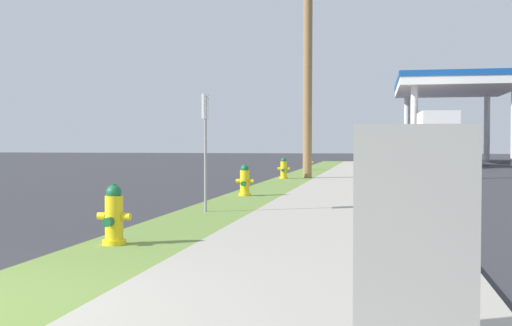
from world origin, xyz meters
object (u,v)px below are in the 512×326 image
at_px(fire_hydrant_nearest, 114,218).
at_px(truck_red_at_forecourt, 436,141).
at_px(utility_pole_midground, 308,59).
at_px(car_navy_by_near_pump, 442,152).
at_px(fire_hydrant_second, 245,182).
at_px(fire_hydrant_fourth, 309,163).
at_px(street_sign_post, 205,128).
at_px(fire_hydrant_third, 284,169).
at_px(utility_cabinet, 412,274).

height_order(fire_hydrant_nearest, truck_red_at_forecourt, truck_red_at_forecourt).
distance_m(utility_pole_midground, truck_red_at_forecourt, 16.85).
bearing_deg(car_navy_by_near_pump, truck_red_at_forecourt, -98.09).
distance_m(utility_pole_midground, car_navy_by_near_pump, 23.89).
bearing_deg(car_navy_by_near_pump, fire_hydrant_second, -103.64).
height_order(fire_hydrant_fourth, street_sign_post, street_sign_post).
height_order(fire_hydrant_nearest, street_sign_post, street_sign_post).
height_order(street_sign_post, truck_red_at_forecourt, truck_red_at_forecourt).
bearing_deg(fire_hydrant_second, car_navy_by_near_pump, 76.36).
xyz_separation_m(car_navy_by_near_pump, truck_red_at_forecourt, (-1.00, -7.04, 0.77)).
height_order(fire_hydrant_third, utility_pole_midground, utility_pole_midground).
bearing_deg(truck_red_at_forecourt, utility_cabinet, -95.10).
bearing_deg(fire_hydrant_nearest, utility_cabinet, -51.77).
relative_size(fire_hydrant_third, fire_hydrant_fourth, 1.00).
relative_size(fire_hydrant_third, utility_pole_midground, 0.09).
bearing_deg(truck_red_at_forecourt, utility_pole_midground, -110.14).
height_order(fire_hydrant_third, car_navy_by_near_pump, car_navy_by_near_pump).
bearing_deg(fire_hydrant_fourth, utility_pole_midground, -84.32).
relative_size(fire_hydrant_second, fire_hydrant_third, 1.00).
xyz_separation_m(fire_hydrant_nearest, fire_hydrant_second, (0.09, 7.44, 0.00)).
xyz_separation_m(fire_hydrant_nearest, truck_red_at_forecourt, (6.46, 30.77, 1.04)).
bearing_deg(truck_red_at_forecourt, fire_hydrant_nearest, -101.86).
xyz_separation_m(fire_hydrant_second, utility_cabinet, (3.25, -11.67, 0.30)).
xyz_separation_m(utility_cabinet, car_navy_by_near_pump, (4.13, 42.05, -0.02)).
relative_size(fire_hydrant_nearest, fire_hydrant_fourth, 1.00).
bearing_deg(fire_hydrant_second, utility_cabinet, -74.46).
bearing_deg(fire_hydrant_third, street_sign_post, -89.15).
relative_size(fire_hydrant_third, truck_red_at_forecourt, 0.12).
relative_size(fire_hydrant_second, fire_hydrant_fourth, 1.00).
xyz_separation_m(street_sign_post, truck_red_at_forecourt, (6.35, 26.92, -0.15)).
bearing_deg(utility_pole_midground, fire_hydrant_fourth, 95.68).
bearing_deg(utility_cabinet, truck_red_at_forecourt, 84.90).
relative_size(fire_hydrant_third, utility_cabinet, 0.56).
xyz_separation_m(fire_hydrant_third, utility_cabinet, (3.39, -19.05, 0.30)).
xyz_separation_m(fire_hydrant_nearest, utility_pole_midground, (0.74, 15.18, 3.87)).
bearing_deg(utility_pole_midground, street_sign_post, -93.20).
height_order(fire_hydrant_second, truck_red_at_forecourt, truck_red_at_forecourt).
xyz_separation_m(fire_hydrant_fourth, street_sign_post, (0.08, -18.45, 1.19)).
relative_size(fire_hydrant_second, utility_pole_midground, 0.09).
height_order(fire_hydrant_third, utility_cabinet, utility_cabinet).
xyz_separation_m(utility_cabinet, street_sign_post, (-3.22, 8.09, 0.89)).
xyz_separation_m(fire_hydrant_second, street_sign_post, (0.02, -3.58, 1.19)).
xyz_separation_m(fire_hydrant_nearest, street_sign_post, (0.11, 3.86, 1.19)).
relative_size(fire_hydrant_fourth, utility_pole_midground, 0.09).
bearing_deg(utility_cabinet, street_sign_post, 111.73).
distance_m(street_sign_post, truck_red_at_forecourt, 27.66).
height_order(fire_hydrant_nearest, fire_hydrant_second, same).
bearing_deg(utility_pole_midground, truck_red_at_forecourt, 69.86).
bearing_deg(fire_hydrant_fourth, street_sign_post, -89.76).
relative_size(street_sign_post, car_navy_by_near_pump, 0.47).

